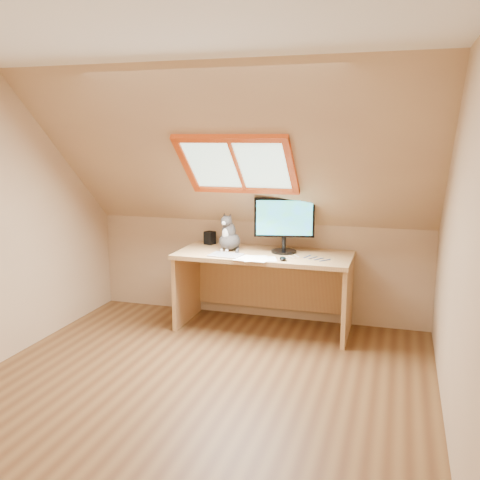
% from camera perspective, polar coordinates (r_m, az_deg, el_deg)
% --- Properties ---
extents(ground, '(3.50, 3.50, 0.00)m').
position_cam_1_polar(ground, '(4.19, -4.60, -15.47)').
color(ground, brown).
rests_on(ground, ground).
extents(room_shell, '(3.52, 3.52, 2.41)m').
position_cam_1_polar(room_shell, '(3.69, -5.47, 4.17)').
color(room_shell, tan).
rests_on(room_shell, ground).
extents(desk, '(1.67, 0.73, 0.76)m').
position_cam_1_polar(desk, '(5.26, 2.74, -3.68)').
color(desk, tan).
rests_on(desk, ground).
extents(monitor, '(0.57, 0.24, 0.53)m').
position_cam_1_polar(monitor, '(5.11, 4.75, 1.98)').
color(monitor, black).
rests_on(monitor, desk).
extents(cat, '(0.26, 0.29, 0.38)m').
position_cam_1_polar(cat, '(5.24, -1.18, 0.36)').
color(cat, '#433E3B').
rests_on(cat, desk).
extents(desk_speaker, '(0.12, 0.12, 0.13)m').
position_cam_1_polar(desk_speaker, '(5.55, -3.24, 0.23)').
color(desk_speaker, black).
rests_on(desk_speaker, desk).
extents(graphics_tablet, '(0.31, 0.24, 0.01)m').
position_cam_1_polar(graphics_tablet, '(5.02, -1.54, -1.62)').
color(graphics_tablet, '#B2B2B7').
rests_on(graphics_tablet, desk).
extents(mouse, '(0.09, 0.12, 0.03)m').
position_cam_1_polar(mouse, '(4.84, 4.59, -1.98)').
color(mouse, black).
rests_on(mouse, desk).
extents(papers, '(0.35, 0.30, 0.01)m').
position_cam_1_polar(papers, '(4.90, 1.41, -1.96)').
color(papers, white).
rests_on(papers, desk).
extents(cables, '(0.51, 0.26, 0.01)m').
position_cam_1_polar(cables, '(4.94, 6.98, -1.93)').
color(cables, silver).
rests_on(cables, desk).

